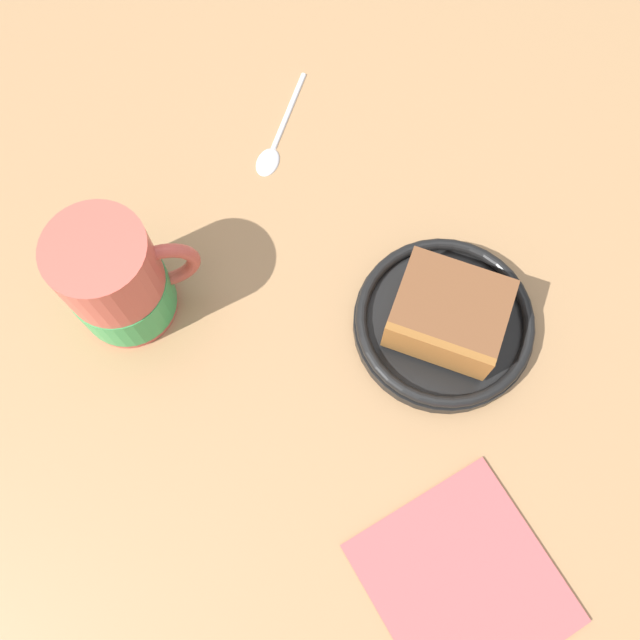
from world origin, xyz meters
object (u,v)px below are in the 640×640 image
object	(u,v)px
cake_slice	(448,314)
teaspoon	(274,144)
small_plate	(444,322)
tea_mug	(118,282)
folded_napkin	(464,583)

from	to	relation	value
cake_slice	teaspoon	world-z (taller)	cake_slice
small_plate	teaspoon	bearing A→B (deg)	-63.86
cake_slice	teaspoon	xyz separation A→B (cm)	(9.71, -20.30, -3.17)
small_plate	tea_mug	bearing A→B (deg)	-17.33
cake_slice	teaspoon	bearing A→B (deg)	-64.44
teaspoon	cake_slice	bearing A→B (deg)	115.56
cake_slice	teaspoon	distance (cm)	22.73
teaspoon	tea_mug	bearing A→B (deg)	40.75
cake_slice	tea_mug	xyz separation A→B (cm)	(24.20, -7.82, 1.21)
teaspoon	folded_napkin	distance (cm)	39.71
tea_mug	small_plate	bearing A→B (deg)	162.67
small_plate	cake_slice	bearing A→B (deg)	56.69
cake_slice	folded_napkin	size ratio (longest dim) A/B	0.81
teaspoon	small_plate	bearing A→B (deg)	116.14
folded_napkin	cake_slice	bearing A→B (deg)	-101.62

